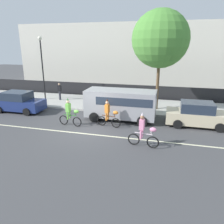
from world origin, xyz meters
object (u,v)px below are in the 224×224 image
parade_cyclist_lime (70,114)px  parked_van_grey (122,103)px  parked_car_beige (197,115)px  street_lamp_post (42,59)px  parked_car_navy (19,102)px  parade_cyclist_orange (109,115)px  parade_cyclist_pink (144,132)px  pedestrian_onlooker (60,91)px

parade_cyclist_lime → parked_van_grey: bearing=34.2°
parked_car_beige → street_lamp_post: size_ratio=0.70×
parade_cyclist_lime → parked_car_navy: (-5.51, 2.01, -0.06)m
parked_car_beige → parked_van_grey: bearing=-179.9°
parade_cyclist_orange → parade_cyclist_pink: 3.53m
parked_car_navy → pedestrian_onlooker: 4.24m
parade_cyclist_pink → parked_car_navy: bearing=159.6°
parade_cyclist_orange → street_lamp_post: (-7.99, 5.43, 3.15)m
street_lamp_post → pedestrian_onlooker: size_ratio=3.62×
parade_cyclist_lime → street_lamp_post: size_ratio=0.33×
parade_cyclist_pink → parked_car_navy: size_ratio=0.47×
parked_van_grey → parked_car_beige: bearing=0.1°
parked_car_navy → pedestrian_onlooker: bearing=66.4°
parade_cyclist_lime → parade_cyclist_pink: same height
parked_car_beige → pedestrian_onlooker: bearing=162.6°
parked_car_navy → parked_car_beige: (13.78, 0.10, 0.00)m
pedestrian_onlooker → street_lamp_post: bearing=-179.6°
parade_cyclist_lime → parked_car_navy: bearing=160.0°
parade_cyclist_orange → parked_car_navy: parade_cyclist_orange is taller
parked_van_grey → parked_car_beige: 5.21m
parked_van_grey → parked_car_navy: size_ratio=1.22×
parked_van_grey → pedestrian_onlooker: size_ratio=3.09×
parade_cyclist_pink → pedestrian_onlooker: parade_cyclist_pink is taller
parade_cyclist_lime → street_lamp_post: (-5.41, 5.88, 3.15)m
parked_car_navy → parked_car_beige: 13.78m
parade_cyclist_pink → street_lamp_post: bearing=143.5°
parked_car_beige → street_lamp_post: bearing=164.6°
parked_car_navy → street_lamp_post: (0.09, 3.87, 3.21)m
street_lamp_post → parade_cyclist_lime: bearing=-47.3°
parked_van_grey → pedestrian_onlooker: bearing=151.2°
parked_car_navy → pedestrian_onlooker: pedestrian_onlooker is taller
parade_cyclist_pink → parked_car_navy: 11.38m
parked_van_grey → street_lamp_post: (-8.51, 3.78, 2.71)m
parked_car_navy → street_lamp_post: bearing=88.6°
parade_cyclist_lime → parade_cyclist_orange: bearing=9.9°
parade_cyclist_orange → pedestrian_onlooker: size_ratio=1.19×
parade_cyclist_orange → parked_car_navy: size_ratio=0.47×
parked_car_navy → pedestrian_onlooker: size_ratio=2.53×
street_lamp_post → pedestrian_onlooker: (1.60, 0.01, -2.97)m
parked_car_beige → parked_car_navy: bearing=-179.6°
parade_cyclist_orange → parked_car_beige: (5.70, 1.66, -0.06)m
parade_cyclist_lime → parade_cyclist_orange: 2.62m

